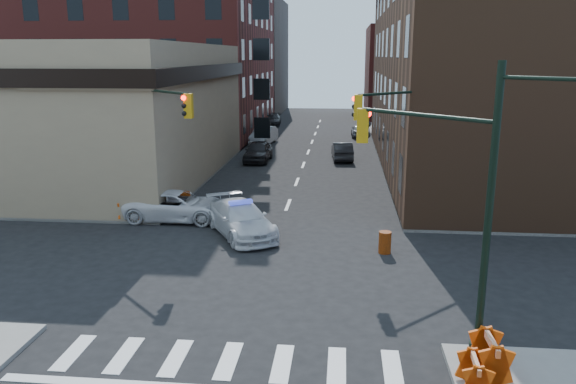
% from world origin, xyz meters
% --- Properties ---
extents(ground, '(140.00, 140.00, 0.00)m').
position_xyz_m(ground, '(0.00, 0.00, 0.00)').
color(ground, black).
rests_on(ground, ground).
extents(sidewalk_nw, '(34.00, 54.50, 0.15)m').
position_xyz_m(sidewalk_nw, '(-23.00, 32.75, 0.07)').
color(sidewalk_nw, gray).
rests_on(sidewalk_nw, ground).
extents(sidewalk_ne, '(34.00, 54.50, 0.15)m').
position_xyz_m(sidewalk_ne, '(23.00, 32.75, 0.07)').
color(sidewalk_ne, gray).
rests_on(sidewalk_ne, ground).
extents(bank_building, '(22.00, 22.00, 9.00)m').
position_xyz_m(bank_building, '(-17.00, 16.50, 4.50)').
color(bank_building, '#948061').
rests_on(bank_building, ground).
extents(apartment_block, '(25.00, 25.00, 24.00)m').
position_xyz_m(apartment_block, '(-18.50, 40.00, 12.00)').
color(apartment_block, maroon).
rests_on(apartment_block, ground).
extents(commercial_row_ne, '(14.00, 34.00, 14.00)m').
position_xyz_m(commercial_row_ne, '(13.00, 22.50, 7.00)').
color(commercial_row_ne, '#503120').
rests_on(commercial_row_ne, ground).
extents(filler_nw, '(20.00, 18.00, 16.00)m').
position_xyz_m(filler_nw, '(-16.00, 62.00, 8.00)').
color(filler_nw, '#50443B').
rests_on(filler_nw, ground).
extents(filler_ne, '(16.00, 16.00, 12.00)m').
position_xyz_m(filler_ne, '(14.00, 58.00, 6.00)').
color(filler_ne, maroon).
rests_on(filler_ne, ground).
extents(signal_pole_se, '(5.40, 5.27, 8.00)m').
position_xyz_m(signal_pole_se, '(6.04, -5.52, 4.61)').
color(signal_pole_se, black).
rests_on(signal_pole_se, sidewalk_se).
extents(signal_pole_nw, '(3.58, 3.67, 8.00)m').
position_xyz_m(signal_pole_nw, '(-5.85, 5.34, 4.34)').
color(signal_pole_nw, black).
rests_on(signal_pole_nw, sidewalk_nw).
extents(signal_pole_ne, '(3.67, 3.58, 8.00)m').
position_xyz_m(signal_pole_ne, '(5.84, 5.35, 4.34)').
color(signal_pole_ne, black).
rests_on(signal_pole_ne, sidewalk_ne).
extents(tree_ne_near, '(3.00, 3.00, 4.85)m').
position_xyz_m(tree_ne_near, '(7.50, 26.00, 3.49)').
color(tree_ne_near, black).
rests_on(tree_ne_near, sidewalk_ne).
extents(tree_ne_far, '(3.00, 3.00, 4.85)m').
position_xyz_m(tree_ne_far, '(7.50, 34.00, 3.49)').
color(tree_ne_far, black).
rests_on(tree_ne_far, sidewalk_ne).
extents(police_car, '(4.53, 5.71, 1.55)m').
position_xyz_m(police_car, '(-1.67, 4.37, 0.77)').
color(police_car, silver).
rests_on(police_car, ground).
extents(pickup, '(5.41, 2.52, 1.50)m').
position_xyz_m(pickup, '(-5.34, 6.48, 0.75)').
color(pickup, white).
rests_on(pickup, ground).
extents(parked_car_wnear, '(1.97, 4.77, 1.62)m').
position_xyz_m(parked_car_wnear, '(-3.72, 23.23, 0.81)').
color(parked_car_wnear, black).
rests_on(parked_car_wnear, ground).
extents(parked_car_wfar, '(2.25, 5.16, 1.65)m').
position_xyz_m(parked_car_wfar, '(-4.53, 32.22, 0.82)').
color(parked_car_wfar, '#999DA1').
rests_on(parked_car_wfar, ground).
extents(parked_car_wdeep, '(2.20, 4.80, 1.36)m').
position_xyz_m(parked_car_wdeep, '(-5.50, 46.77, 0.68)').
color(parked_car_wdeep, black).
rests_on(parked_car_wdeep, ground).
extents(parked_car_enear, '(1.87, 4.48, 1.44)m').
position_xyz_m(parked_car_enear, '(2.97, 24.54, 0.72)').
color(parked_car_enear, black).
rests_on(parked_car_enear, ground).
extents(parked_car_efar, '(1.65, 3.91, 1.32)m').
position_xyz_m(parked_car_efar, '(4.65, 38.07, 0.66)').
color(parked_car_efar, '#95979D').
rests_on(parked_car_efar, ground).
extents(pedestrian_a, '(0.67, 0.45, 1.80)m').
position_xyz_m(pedestrian_a, '(-10.73, 6.00, 1.05)').
color(pedestrian_a, black).
rests_on(pedestrian_a, sidewalk_nw).
extents(pedestrian_b, '(0.96, 0.87, 1.59)m').
position_xyz_m(pedestrian_b, '(-9.68, 6.00, 0.95)').
color(pedestrian_b, black).
rests_on(pedestrian_b, sidewalk_nw).
extents(pedestrian_c, '(1.04, 0.98, 1.73)m').
position_xyz_m(pedestrian_c, '(-13.00, 8.68, 1.02)').
color(pedestrian_c, '#1D222C').
rests_on(pedestrian_c, sidewalk_nw).
extents(barrel_road, '(0.56, 0.56, 0.95)m').
position_xyz_m(barrel_road, '(4.91, 2.51, 0.47)').
color(barrel_road, red).
rests_on(barrel_road, ground).
extents(barrel_bank, '(0.71, 0.71, 1.01)m').
position_xyz_m(barrel_bank, '(-5.50, 8.42, 0.50)').
color(barrel_bank, '#D54A0A').
rests_on(barrel_bank, ground).
extents(barricade_se_a, '(0.63, 1.18, 0.87)m').
position_xyz_m(barricade_se_a, '(6.40, -7.78, 0.58)').
color(barricade_se_a, '#E1590A').
rests_on(barricade_se_a, sidewalk_se).
extents(barricade_se_b, '(0.72, 1.39, 1.03)m').
position_xyz_m(barricade_se_b, '(6.96, -7.00, 0.66)').
color(barricade_se_b, '#D4660A').
rests_on(barricade_se_b, sidewalk_se).
extents(barricade_nw_a, '(1.39, 0.74, 1.02)m').
position_xyz_m(barricade_nw_a, '(-7.56, 5.88, 0.66)').
color(barricade_nw_a, '#CF4509').
rests_on(barricade_nw_a, sidewalk_nw).
extents(barricade_nw_b, '(1.44, 0.90, 1.01)m').
position_xyz_m(barricade_nw_b, '(-12.00, 6.87, 0.66)').
color(barricade_nw_b, '#DC500A').
rests_on(barricade_nw_b, sidewalk_nw).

